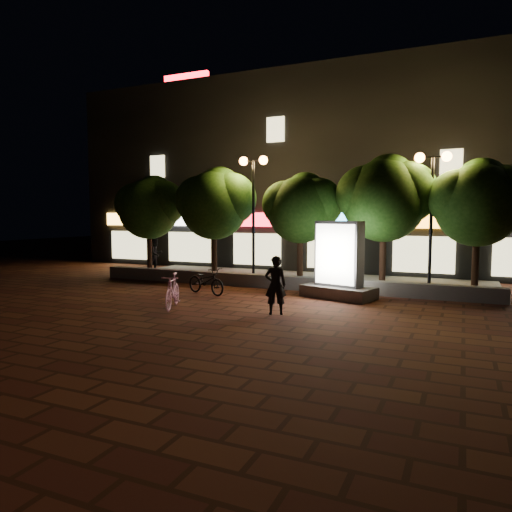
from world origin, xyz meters
The scene contains 16 objects.
ground centered at (0.00, 0.00, 0.00)m, with size 80.00×80.00×0.00m, color #542A1A.
retaining_wall centered at (0.00, 4.00, 0.25)m, with size 16.00×0.45×0.50m, color slate.
sidewalk centered at (0.00, 6.50, 0.04)m, with size 16.00×5.00×0.08m, color slate.
building_block centered at (-0.01, 12.99, 5.00)m, with size 28.00×8.12×11.30m.
tree_far_left centered at (-6.95, 5.46, 3.29)m, with size 3.36×2.80×4.63m.
tree_left centered at (-3.45, 5.46, 3.44)m, with size 3.60×3.00×4.89m.
tree_mid centered at (0.55, 5.46, 3.22)m, with size 3.24×2.70×4.50m.
tree_right centered at (3.86, 5.46, 3.57)m, with size 3.72×3.10×5.07m.
tree_far_right centered at (7.05, 5.46, 3.37)m, with size 3.48×2.90×4.76m.
street_lamp_left centered at (-1.50, 5.20, 4.03)m, with size 1.26×0.36×5.18m.
street_lamp_right centered at (5.50, 5.20, 3.89)m, with size 1.26×0.36×4.98m.
ad_kiosk centered at (2.74, 2.90, 1.06)m, with size 2.67×1.84×2.63m.
scooter_pink centered at (-1.43, -0.93, 0.53)m, with size 0.50×1.77×1.06m, color #EB9CCD.
rider centered at (1.74, -0.45, 0.84)m, with size 0.61×0.40×1.68m, color black.
scooter_parked centered at (-1.78, 1.70, 0.48)m, with size 0.64×1.83×0.96m, color black.
pedestrian centered at (-7.34, 6.36, 0.91)m, with size 0.81×0.63×1.66m, color black.
Camera 1 is at (6.59, -12.72, 2.83)m, focal length 32.83 mm.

